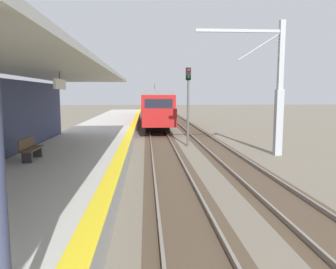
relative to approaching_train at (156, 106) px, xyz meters
name	(u,v)px	position (x,y,z in m)	size (l,w,h in m)	color
station_platform	(79,155)	(-4.40, -19.45, -1.73)	(5.00, 80.00, 0.91)	#B7B5AD
track_pair_nearest_platform	(163,149)	(0.00, -15.45, -2.13)	(2.34, 120.00, 0.16)	#4C3D2D
track_pair_middle	(216,148)	(3.40, -15.45, -2.13)	(2.34, 120.00, 0.16)	#4C3D2D
approaching_train	(156,106)	(0.00, 0.00, 0.00)	(2.93, 19.60, 4.76)	maroon
rail_signal_post	(188,98)	(1.73, -14.26, 1.02)	(0.32, 0.34, 5.20)	#4C4C4C
catenary_pylon_far_side	(274,92)	(6.14, -17.81, 1.43)	(5.00, 0.40, 7.50)	#9EA3A8
platform_bench	(30,148)	(-5.59, -22.87, -0.80)	(0.45, 1.60, 0.88)	brown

